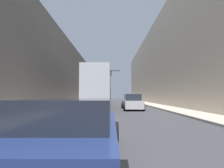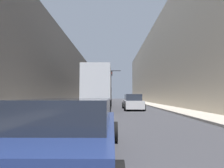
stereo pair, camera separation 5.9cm
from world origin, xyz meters
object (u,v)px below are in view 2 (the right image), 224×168
Objects in this scene: semi_truck at (101,88)px; traffic_signal_gantry at (99,80)px; sedan_car at (73,132)px; suv_car at (133,102)px.

traffic_signal_gantry reaches higher than semi_truck.
suv_car reaches higher than sedan_car.
sedan_car is 15.17m from suv_car.
semi_truck is at bearing 158.56° from suv_car.
suv_car is at bearing -72.72° from traffic_signal_gantry.
traffic_signal_gantry is at bearing 93.42° from sedan_car.
semi_truck is at bearing 91.97° from sedan_car.
suv_car is at bearing -21.44° from semi_truck.
traffic_signal_gantry reaches higher than suv_car.
semi_truck is 2.81× the size of sedan_car.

